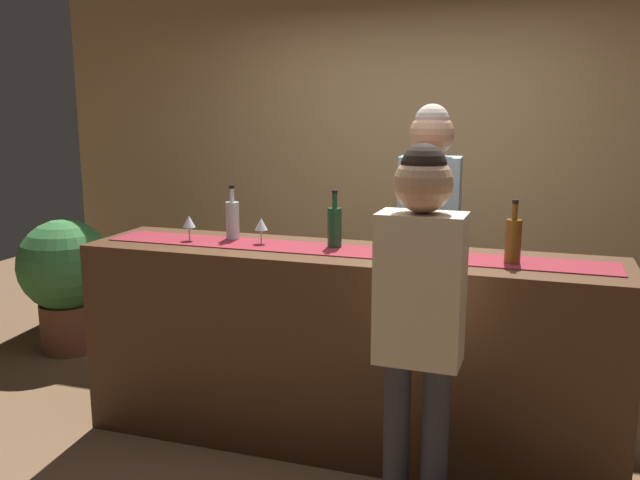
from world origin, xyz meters
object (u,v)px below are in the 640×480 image
Objects in this scene: wine_bottle_green at (335,226)px; bartender at (429,223)px; wine_bottle_clear at (232,219)px; potted_plant_tall at (66,276)px; customer_sipping at (420,304)px; wine_bottle_amber at (513,240)px; wine_glass_mid_counter at (189,222)px; wine_glass_near_customer at (261,225)px.

wine_bottle_green is 0.17× the size of bartender.
wine_bottle_clear is 0.60m from wine_bottle_green.
wine_bottle_green is at bearing -15.93° from potted_plant_tall.
customer_sipping is (0.17, -1.24, -0.12)m from bartender.
wine_bottle_green is at bearing 49.77° from bartender.
customer_sipping is at bearing -32.66° from wine_bottle_clear.
wine_bottle_amber is 0.73m from customer_sipping.
wine_bottle_clear is at bearing 23.66° from bartender.
wine_glass_mid_counter is 0.09× the size of customer_sipping.
wine_bottle_amber reaches higher than potted_plant_tall.
wine_bottle_amber is at bearing 126.92° from bartender.
bartender is at bearing 26.62° from wine_glass_mid_counter.
wine_bottle_green is at bearing -3.12° from wine_bottle_clear.
wine_bottle_clear is at bearing 160.52° from wine_glass_near_customer.
wine_glass_near_customer reaches higher than potted_plant_tall.
wine_bottle_green reaches higher than potted_plant_tall.
wine_bottle_clear is 1.40m from customer_sipping.
wine_bottle_clear is 0.31× the size of potted_plant_tall.
wine_bottle_amber is at bearing -12.98° from potted_plant_tall.
bartender is at bearing 25.84° from wine_bottle_clear.
customer_sipping is at bearing -116.79° from wine_bottle_amber.
wine_glass_near_customer is at bearing 178.04° from wine_bottle_amber.
wine_bottle_green reaches higher than wine_glass_mid_counter.
bartender reaches higher than wine_glass_near_customer.
wine_bottle_amber reaches higher than wine_glass_mid_counter.
potted_plant_tall is (-2.24, 0.64, -0.60)m from wine_bottle_green.
wine_bottle_clear is 2.10× the size of wine_glass_near_customer.
wine_bottle_clear is 1.00× the size of wine_bottle_amber.
customer_sipping is (0.57, -0.72, -0.16)m from wine_bottle_green.
bartender reaches higher than wine_bottle_green.
potted_plant_tall is (-1.64, 0.61, -0.60)m from wine_bottle_clear.
wine_bottle_clear is 1.00× the size of wine_bottle_green.
wine_bottle_amber is 0.78m from bartender.
bartender is at bearing 34.80° from wine_glass_near_customer.
wine_glass_mid_counter is at bearing -179.90° from wine_bottle_amber.
wine_bottle_amber is at bearing -5.30° from wine_bottle_green.
bartender reaches higher than wine_glass_mid_counter.
bartender reaches higher than potted_plant_tall.
wine_bottle_amber is 2.10× the size of wine_glass_mid_counter.
customer_sipping is (0.97, -0.68, -0.15)m from wine_glass_near_customer.
wine_bottle_amber is 3.27m from potted_plant_tall.
wine_bottle_green is (0.60, -0.03, 0.00)m from wine_bottle_clear.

